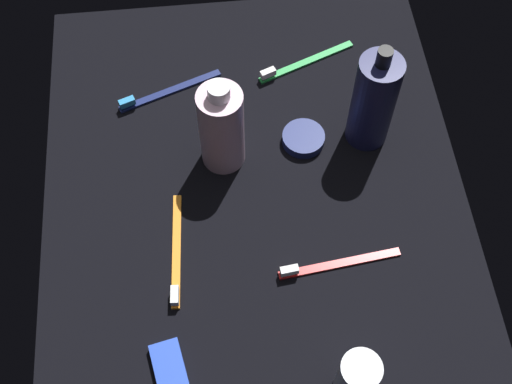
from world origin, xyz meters
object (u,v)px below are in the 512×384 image
(toothbrush_red, at_px, (332,264))
(snack_bar_blue, at_px, (172,380))
(deodorant_stick, at_px, (357,378))
(toothbrush_navy, at_px, (164,92))
(toothbrush_green, at_px, (301,63))
(toothbrush_orange, at_px, (176,256))
(bodywash_bottle, at_px, (222,128))
(cream_tin_left, at_px, (303,139))
(lotion_bottle, at_px, (374,101))

(toothbrush_red, relative_size, snack_bar_blue, 1.73)
(deodorant_stick, distance_m, toothbrush_navy, 0.56)
(toothbrush_navy, xyz_separation_m, snack_bar_blue, (-0.48, 0.01, 0.00))
(toothbrush_green, distance_m, toothbrush_navy, 0.24)
(toothbrush_orange, height_order, snack_bar_blue, toothbrush_orange)
(toothbrush_green, bearing_deg, deodorant_stick, 179.25)
(bodywash_bottle, xyz_separation_m, toothbrush_green, (0.17, -0.15, -0.07))
(cream_tin_left, bearing_deg, deodorant_stick, -178.47)
(toothbrush_orange, bearing_deg, toothbrush_navy, 1.24)
(lotion_bottle, distance_m, toothbrush_red, 0.25)
(lotion_bottle, relative_size, deodorant_stick, 2.10)
(deodorant_stick, xyz_separation_m, cream_tin_left, (0.39, 0.01, -0.04))
(toothbrush_orange, distance_m, toothbrush_navy, 0.30)
(bodywash_bottle, bearing_deg, toothbrush_orange, 153.76)
(toothbrush_green, bearing_deg, toothbrush_red, 179.07)
(toothbrush_orange, bearing_deg, bodywash_bottle, -26.24)
(deodorant_stick, bearing_deg, snack_bar_blue, 82.17)
(cream_tin_left, bearing_deg, toothbrush_red, -176.96)
(toothbrush_green, xyz_separation_m, cream_tin_left, (-0.16, 0.02, 0.00))
(lotion_bottle, xyz_separation_m, toothbrush_red, (-0.22, 0.09, -0.08))
(toothbrush_orange, height_order, cream_tin_left, toothbrush_orange)
(toothbrush_red, relative_size, toothbrush_navy, 1.04)
(toothbrush_red, bearing_deg, toothbrush_navy, 34.22)
(toothbrush_green, height_order, toothbrush_navy, same)
(bodywash_bottle, bearing_deg, cream_tin_left, -83.25)
(bodywash_bottle, height_order, cream_tin_left, bodywash_bottle)
(lotion_bottle, distance_m, toothbrush_orange, 0.37)
(bodywash_bottle, xyz_separation_m, snack_bar_blue, (-0.34, 0.09, -0.07))
(lotion_bottle, distance_m, bodywash_bottle, 0.23)
(cream_tin_left, bearing_deg, toothbrush_green, -6.45)
(bodywash_bottle, relative_size, deodorant_stick, 1.85)
(toothbrush_red, bearing_deg, snack_bar_blue, 121.12)
(toothbrush_navy, height_order, snack_bar_blue, toothbrush_navy)
(toothbrush_green, bearing_deg, lotion_bottle, -151.13)
(deodorant_stick, xyz_separation_m, toothbrush_green, (0.55, -0.01, -0.04))
(toothbrush_red, xyz_separation_m, toothbrush_green, (0.37, -0.01, 0.00))
(bodywash_bottle, distance_m, cream_tin_left, 0.15)
(cream_tin_left, bearing_deg, toothbrush_navy, 61.42)
(toothbrush_red, relative_size, toothbrush_green, 1.05)
(toothbrush_orange, bearing_deg, snack_bar_blue, 175.83)
(deodorant_stick, height_order, toothbrush_red, deodorant_stick)
(toothbrush_navy, bearing_deg, cream_tin_left, -118.58)
(deodorant_stick, relative_size, toothbrush_red, 0.52)
(deodorant_stick, relative_size, snack_bar_blue, 0.91)
(deodorant_stick, height_order, toothbrush_green, deodorant_stick)
(toothbrush_red, height_order, snack_bar_blue, toothbrush_red)
(bodywash_bottle, height_order, toothbrush_red, bodywash_bottle)
(toothbrush_red, bearing_deg, toothbrush_green, -0.93)
(toothbrush_green, relative_size, snack_bar_blue, 1.65)
(toothbrush_green, bearing_deg, toothbrush_navy, 99.18)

